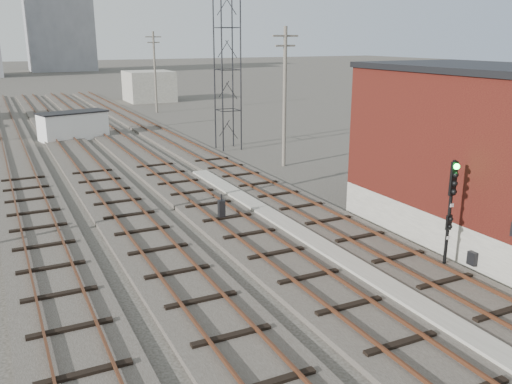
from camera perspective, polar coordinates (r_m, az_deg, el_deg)
ground at (r=64.45m, az=-16.49°, el=7.88°), size 320.00×320.00×0.00m
track_right at (r=44.81m, az=-8.50°, el=5.23°), size 3.20×90.00×0.39m
track_mid_right at (r=43.78m, az=-13.49°, el=4.72°), size 3.20×90.00×0.39m
track_mid_left at (r=43.11m, az=-18.68°, el=4.14°), size 3.20×90.00×0.39m
track_left at (r=42.80m, az=-23.97°, el=3.52°), size 3.20×90.00×0.39m
platform_curb at (r=21.99m, az=7.00°, el=-5.95°), size 0.90×28.00×0.26m
brick_building at (r=24.13m, az=24.07°, el=3.43°), size 6.54×12.20×7.22m
lattice_tower at (r=41.36m, az=-3.06°, el=14.81°), size 1.60×1.60×15.00m
utility_pole_right_a at (r=35.68m, az=3.03°, el=10.30°), size 1.80×0.24×9.00m
utility_pole_right_b at (r=63.50m, az=-10.60°, el=12.50°), size 1.80×0.24×9.00m
apartment_right at (r=154.22m, az=-20.09°, el=16.74°), size 16.00×12.00×26.00m
shed_right at (r=75.90m, az=-11.19°, el=10.87°), size 6.00×6.00×4.00m
signal_mast at (r=20.75m, az=19.81°, el=-1.40°), size 0.40×0.41×4.12m
switch_stand at (r=25.10m, az=-3.65°, el=-1.92°), size 0.32×0.32×1.28m
site_trailer at (r=48.48m, az=-18.68°, el=6.66°), size 5.98×3.73×2.34m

